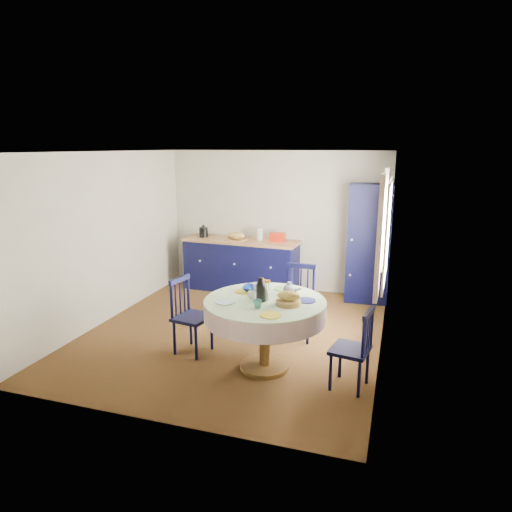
{
  "coord_description": "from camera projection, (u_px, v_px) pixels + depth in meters",
  "views": [
    {
      "loc": [
        2.12,
        -5.65,
        2.57
      ],
      "look_at": [
        0.26,
        0.2,
        1.09
      ],
      "focal_mm": 32.0,
      "sensor_mm": 36.0,
      "label": 1
    }
  ],
  "objects": [
    {
      "name": "chair_right",
      "position": [
        354.0,
        348.0,
        4.88
      ],
      "size": [
        0.46,
        0.47,
        0.91
      ],
      "rotation": [
        0.0,
        0.0,
        -1.75
      ],
      "color": "black",
      "rests_on": "floor"
    },
    {
      "name": "wall_back",
      "position": [
        276.0,
        221.0,
        8.26
      ],
      "size": [
        4.0,
        0.02,
        2.5
      ],
      "primitive_type": "cube",
      "color": "silver",
      "rests_on": "floor"
    },
    {
      "name": "wall_left",
      "position": [
        107.0,
        238.0,
        6.76
      ],
      "size": [
        0.02,
        4.5,
        2.5
      ],
      "primitive_type": "cube",
      "color": "silver",
      "rests_on": "floor"
    },
    {
      "name": "dining_table",
      "position": [
        266.0,
        311.0,
        5.25
      ],
      "size": [
        1.4,
        1.4,
        1.13
      ],
      "color": "#533A17",
      "rests_on": "floor"
    },
    {
      "name": "window",
      "position": [
        385.0,
        230.0,
        5.81
      ],
      "size": [
        0.1,
        1.74,
        1.45
      ],
      "color": "white",
      "rests_on": "wall_right"
    },
    {
      "name": "ceiling",
      "position": [
        232.0,
        152.0,
        5.88
      ],
      "size": [
        4.5,
        4.5,
        0.0
      ],
      "primitive_type": "plane",
      "rotation": [
        3.14,
        0.0,
        0.0
      ],
      "color": "white",
      "rests_on": "wall_back"
    },
    {
      "name": "mug_b",
      "position": [
        258.0,
        304.0,
        4.95
      ],
      "size": [
        0.1,
        0.1,
        0.09
      ],
      "primitive_type": "imported",
      "color": "#2E6A65",
      "rests_on": "dining_table"
    },
    {
      "name": "pantry_cabinet",
      "position": [
        368.0,
        243.0,
        7.6
      ],
      "size": [
        0.72,
        0.53,
        1.98
      ],
      "rotation": [
        0.0,
        0.0,
        0.06
      ],
      "color": "black",
      "rests_on": "floor"
    },
    {
      "name": "mug_a",
      "position": [
        253.0,
        295.0,
        5.26
      ],
      "size": [
        0.11,
        0.11,
        0.09
      ],
      "primitive_type": "imported",
      "color": "silver",
      "rests_on": "dining_table"
    },
    {
      "name": "floor",
      "position": [
        234.0,
        332.0,
        6.46
      ],
      "size": [
        4.5,
        4.5,
        0.0
      ],
      "primitive_type": "plane",
      "color": "black",
      "rests_on": "ground"
    },
    {
      "name": "cobalt_bowl",
      "position": [
        253.0,
        289.0,
        5.53
      ],
      "size": [
        0.25,
        0.25,
        0.06
      ],
      "primitive_type": "imported",
      "color": "navy",
      "rests_on": "dining_table"
    },
    {
      "name": "chair_far",
      "position": [
        298.0,
        301.0,
        6.21
      ],
      "size": [
        0.45,
        0.43,
        1.0
      ],
      "rotation": [
        0.0,
        0.0,
        0.01
      ],
      "color": "black",
      "rests_on": "floor"
    },
    {
      "name": "mug_d",
      "position": [
        256.0,
        287.0,
        5.56
      ],
      "size": [
        0.1,
        0.1,
        0.09
      ],
      "primitive_type": "imported",
      "color": "silver",
      "rests_on": "dining_table"
    },
    {
      "name": "kitchen_counter",
      "position": [
        241.0,
        264.0,
        8.28
      ],
      "size": [
        2.13,
        0.75,
        1.18
      ],
      "rotation": [
        0.0,
        0.0,
        -0.05
      ],
      "color": "black",
      "rests_on": "floor"
    },
    {
      "name": "mug_c",
      "position": [
        292.0,
        291.0,
        5.41
      ],
      "size": [
        0.11,
        0.11,
        0.09
      ],
      "primitive_type": "imported",
      "color": "black",
      "rests_on": "dining_table"
    },
    {
      "name": "chair_left",
      "position": [
        190.0,
        315.0,
        5.76
      ],
      "size": [
        0.48,
        0.5,
        0.97
      ],
      "rotation": [
        0.0,
        0.0,
        1.39
      ],
      "color": "black",
      "rests_on": "floor"
    },
    {
      "name": "wall_right",
      "position": [
        386.0,
        257.0,
        5.58
      ],
      "size": [
        0.02,
        4.5,
        2.5
      ],
      "primitive_type": "cube",
      "color": "silver",
      "rests_on": "floor"
    }
  ]
}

